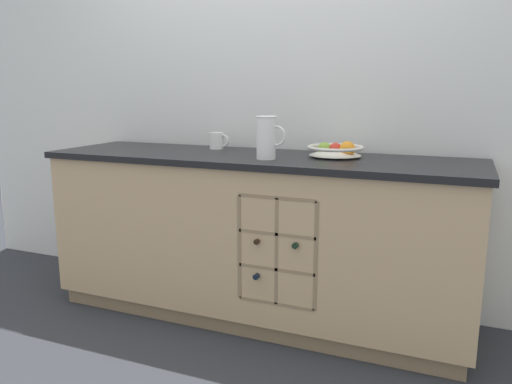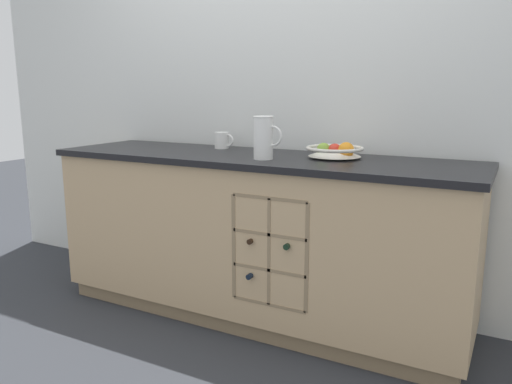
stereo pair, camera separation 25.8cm
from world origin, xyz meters
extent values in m
plane|color=#2D3035|center=(0.00, 0.00, 0.00)|extent=(14.00, 14.00, 0.00)
cube|color=silver|center=(0.00, 0.38, 1.27)|extent=(4.70, 0.06, 2.55)
cube|color=#8B7354|center=(0.00, 0.00, 0.04)|extent=(2.24, 0.55, 0.09)
cube|color=tan|center=(0.00, 0.00, 0.49)|extent=(2.30, 0.61, 0.80)
cube|color=black|center=(0.00, 0.00, 0.90)|extent=(2.34, 0.65, 0.03)
cube|color=#8B7354|center=(0.23, -0.21, 0.50)|extent=(0.39, 0.01, 0.54)
cube|color=#8B7354|center=(0.04, -0.26, 0.50)|extent=(0.02, 0.10, 0.54)
cube|color=#8B7354|center=(0.43, -0.26, 0.50)|extent=(0.02, 0.10, 0.54)
cube|color=#8B7354|center=(0.23, -0.26, 0.23)|extent=(0.39, 0.10, 0.02)
cube|color=#8B7354|center=(0.23, -0.26, 0.41)|extent=(0.39, 0.10, 0.02)
cube|color=#8B7354|center=(0.23, -0.26, 0.59)|extent=(0.39, 0.10, 0.02)
cube|color=#8B7354|center=(0.23, -0.26, 0.77)|extent=(0.39, 0.10, 0.02)
cube|color=#8B7354|center=(0.23, -0.26, 0.50)|extent=(0.02, 0.10, 0.54)
cylinder|color=black|center=(0.14, -0.16, 0.36)|extent=(0.07, 0.19, 0.07)
cylinder|color=black|center=(0.14, -0.29, 0.36)|extent=(0.03, 0.08, 0.03)
cylinder|color=black|center=(0.14, -0.14, 0.54)|extent=(0.07, 0.20, 0.07)
cylinder|color=black|center=(0.14, -0.28, 0.54)|extent=(0.03, 0.08, 0.03)
cylinder|color=black|center=(0.33, -0.13, 0.55)|extent=(0.08, 0.21, 0.08)
cylinder|color=black|center=(0.33, -0.28, 0.55)|extent=(0.03, 0.09, 0.03)
cylinder|color=silver|center=(0.41, 0.09, 0.93)|extent=(0.13, 0.13, 0.01)
cone|color=silver|center=(0.41, 0.09, 0.96)|extent=(0.27, 0.27, 0.05)
torus|color=silver|center=(0.41, 0.09, 0.97)|extent=(0.29, 0.29, 0.02)
sphere|color=red|center=(0.41, 0.08, 0.96)|extent=(0.07, 0.07, 0.07)
sphere|color=#7FA838|center=(0.36, 0.07, 0.96)|extent=(0.07, 0.07, 0.07)
sphere|color=orange|center=(0.48, 0.07, 0.97)|extent=(0.08, 0.08, 0.08)
cylinder|color=white|center=(0.11, -0.12, 1.03)|extent=(0.10, 0.10, 0.22)
torus|color=white|center=(0.11, -0.12, 1.13)|extent=(0.10, 0.10, 0.01)
torus|color=white|center=(0.16, -0.12, 1.04)|extent=(0.11, 0.01, 0.11)
cylinder|color=white|center=(-0.33, 0.18, 0.97)|extent=(0.08, 0.08, 0.10)
torus|color=white|center=(-0.29, 0.18, 0.97)|extent=(0.07, 0.01, 0.07)
camera|label=1|loc=(1.03, -2.47, 1.26)|focal=35.00mm
camera|label=2|loc=(1.26, -2.35, 1.26)|focal=35.00mm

